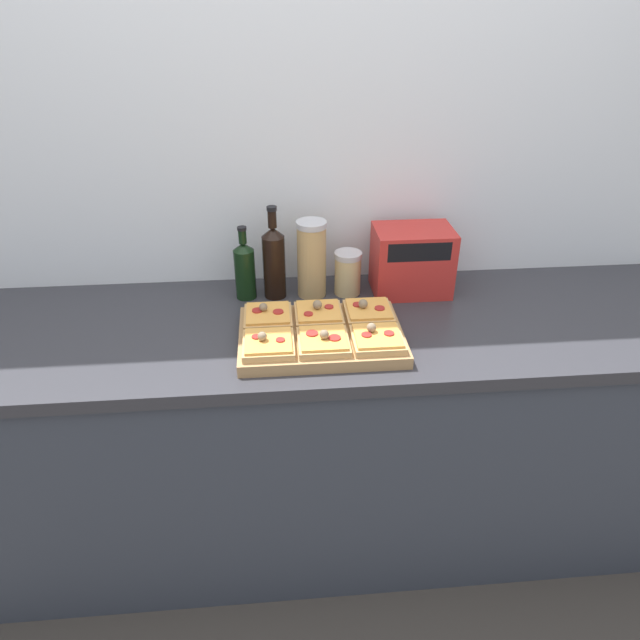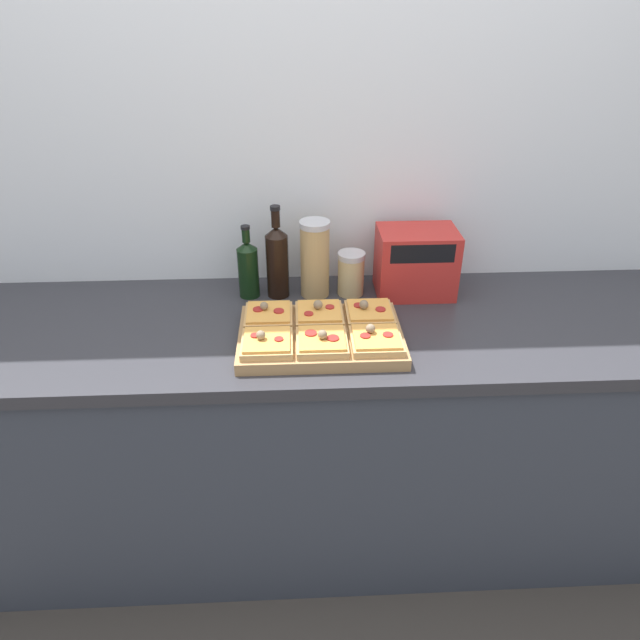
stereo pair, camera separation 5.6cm
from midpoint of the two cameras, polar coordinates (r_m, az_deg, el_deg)
name	(u,v)px [view 2 (the right image)]	position (r m, az deg, el deg)	size (l,w,h in m)	color
ground_plane	(319,598)	(2.16, 0.68, -26.05)	(12.00, 12.00, 0.00)	#3D3833
wall_back	(309,178)	(1.95, -0.28, 14.00)	(6.00, 0.06, 2.50)	silver
kitchen_counter	(314,433)	(2.03, 0.22, -11.29)	(2.63, 0.67, 0.90)	#333842
cutting_board	(320,336)	(1.66, 1.02, -1.66)	(0.47, 0.32, 0.04)	#A37A4C
pizza_slice_back_left	(269,315)	(1.71, -4.24, 0.50)	(0.14, 0.14, 0.05)	tan
pizza_slice_back_center	(319,314)	(1.71, 0.86, 0.63)	(0.14, 0.14, 0.06)	tan
pizza_slice_back_right	(369,312)	(1.72, 5.88, 0.75)	(0.14, 0.14, 0.06)	tan
pizza_slice_front_left	(267,343)	(1.57, -4.33, -2.29)	(0.14, 0.14, 0.05)	tan
pizza_slice_front_center	(322,341)	(1.58, 1.21, -2.15)	(0.14, 0.14, 0.05)	tan
pizza_slice_front_right	(376,340)	(1.59, 6.64, -1.98)	(0.14, 0.14, 0.05)	tan
olive_oil_bottle	(248,268)	(1.88, -6.35, 5.19)	(0.07, 0.07, 0.25)	black
wine_bottle	(277,260)	(1.87, -3.44, 6.00)	(0.07, 0.07, 0.31)	black
grain_jar_tall	(315,259)	(1.87, 0.35, 6.14)	(0.10, 0.10, 0.26)	tan
grain_jar_short	(351,273)	(1.90, 3.96, 4.68)	(0.09, 0.09, 0.15)	tan
toaster_oven	(416,262)	(1.92, 10.39, 5.72)	(0.28, 0.18, 0.22)	red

